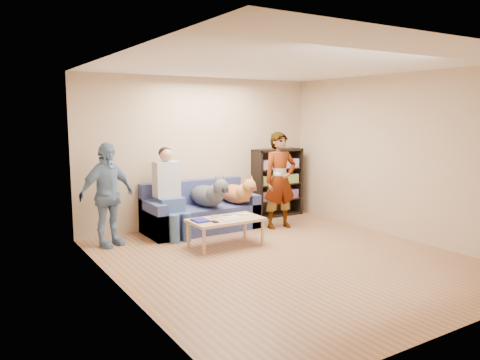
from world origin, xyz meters
TOP-DOWN VIEW (x-y plane):
  - ground at (0.00, 0.00)m, footprint 5.00×5.00m
  - ceiling at (0.00, 0.00)m, footprint 5.00×5.00m
  - wall_back at (0.00, 2.50)m, footprint 4.50×0.00m
  - wall_front at (0.00, -2.50)m, footprint 4.50×0.00m
  - wall_left at (-2.25, 0.00)m, footprint 0.00×5.00m
  - wall_right at (2.25, 0.00)m, footprint 0.00×5.00m
  - blanket at (0.59, 1.87)m, footprint 0.41×0.35m
  - person_standing_right at (1.00, 1.50)m, footprint 0.65×0.46m
  - person_standing_left at (-1.86, 1.95)m, footprint 0.99×0.67m
  - held_controller at (0.80, 1.30)m, footprint 0.06×0.12m
  - notebook_blue at (-0.77, 1.05)m, footprint 0.20×0.26m
  - papers at (-0.32, 0.90)m, footprint 0.26×0.20m
  - magazine at (-0.29, 0.92)m, footprint 0.22×0.17m
  - camera_silver at (-0.49, 1.12)m, footprint 0.11×0.06m
  - controller_a at (-0.09, 1.10)m, footprint 0.04×0.13m
  - controller_b at (-0.01, 1.02)m, footprint 0.09×0.06m
  - headphone_cup_a at (-0.17, 0.98)m, footprint 0.07×0.07m
  - headphone_cup_b at (-0.17, 1.06)m, footprint 0.07×0.07m
  - pen_orange at (-0.39, 0.84)m, footprint 0.13×0.06m
  - pen_black at (-0.25, 1.18)m, footprint 0.13×0.08m
  - wallet at (-0.62, 0.88)m, footprint 0.07×0.12m
  - sofa at (-0.25, 2.10)m, footprint 1.90×0.85m
  - person_seated at (-0.86, 1.97)m, footprint 0.40×0.73m
  - dog_gray at (-0.18, 1.89)m, footprint 0.40×1.25m
  - dog_tan at (0.38, 1.89)m, footprint 0.37×1.15m
  - coffee_table at (-0.37, 1.00)m, footprint 1.10×0.60m
  - bookshelf at (1.55, 2.33)m, footprint 1.00×0.34m

SIDE VIEW (x-z plane):
  - ground at x=0.00m, z-range 0.00..0.00m
  - sofa at x=-0.25m, z-range -0.13..0.69m
  - coffee_table at x=-0.37m, z-range 0.16..0.58m
  - pen_orange at x=-0.39m, z-range 0.42..0.43m
  - pen_black at x=-0.25m, z-range 0.42..0.43m
  - papers at x=-0.32m, z-range 0.42..0.43m
  - wallet at x=-0.62m, z-range 0.42..0.43m
  - headphone_cup_a at x=-0.17m, z-range 0.42..0.44m
  - headphone_cup_b at x=-0.17m, z-range 0.42..0.44m
  - notebook_blue at x=-0.77m, z-range 0.42..0.45m
  - controller_a at x=-0.09m, z-range 0.42..0.45m
  - controller_b at x=-0.01m, z-range 0.42..0.45m
  - magazine at x=-0.29m, z-range 0.43..0.45m
  - camera_silver at x=-0.49m, z-range 0.42..0.47m
  - blanket at x=0.59m, z-range 0.43..0.57m
  - dog_tan at x=0.38m, z-range 0.35..0.88m
  - dog_gray at x=-0.18m, z-range 0.34..0.93m
  - bookshelf at x=1.55m, z-range 0.03..1.33m
  - person_seated at x=-0.86m, z-range 0.04..1.51m
  - person_standing_left at x=-1.86m, z-range 0.00..1.56m
  - person_standing_right at x=1.00m, z-range 0.00..1.66m
  - held_controller at x=0.80m, z-range 0.97..1.00m
  - wall_back at x=0.00m, z-range -0.95..3.55m
  - wall_front at x=0.00m, z-range -0.95..3.55m
  - wall_left at x=-2.25m, z-range -1.20..3.80m
  - wall_right at x=2.25m, z-range -1.20..3.80m
  - ceiling at x=0.00m, z-range 2.60..2.60m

